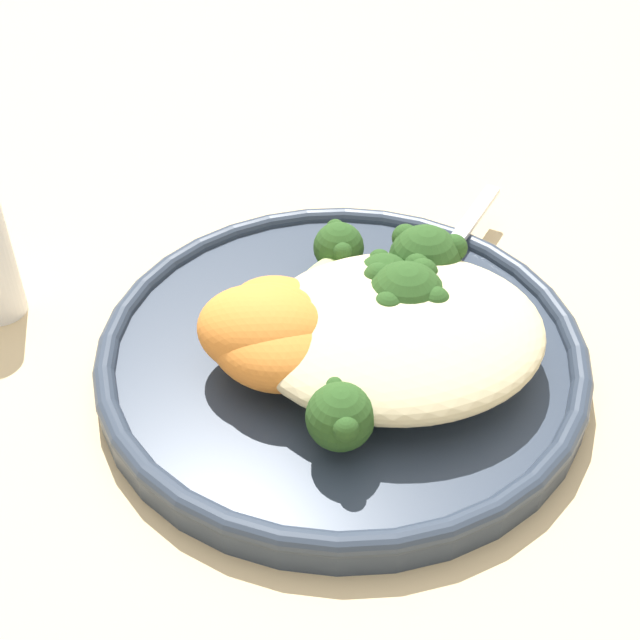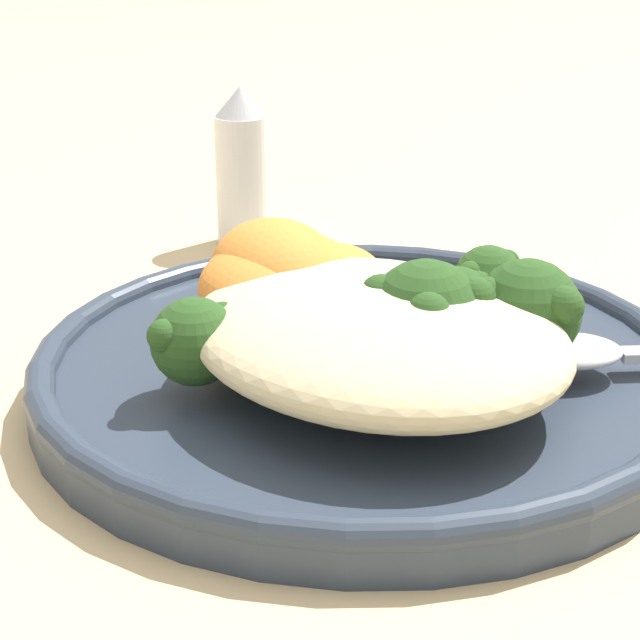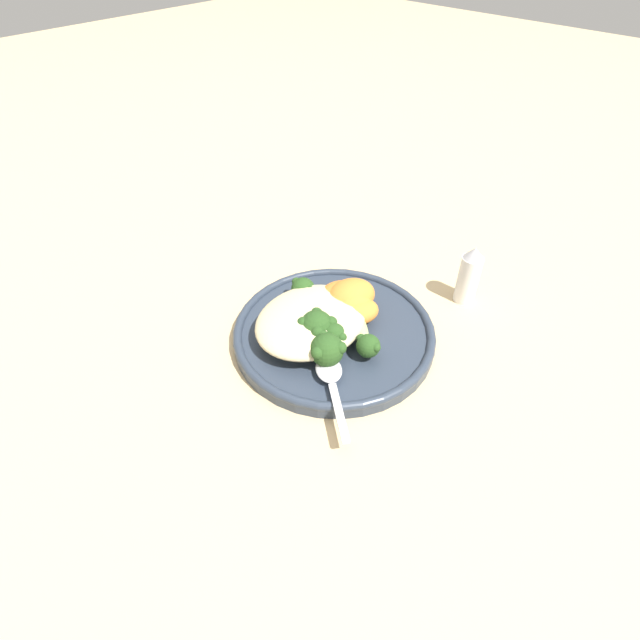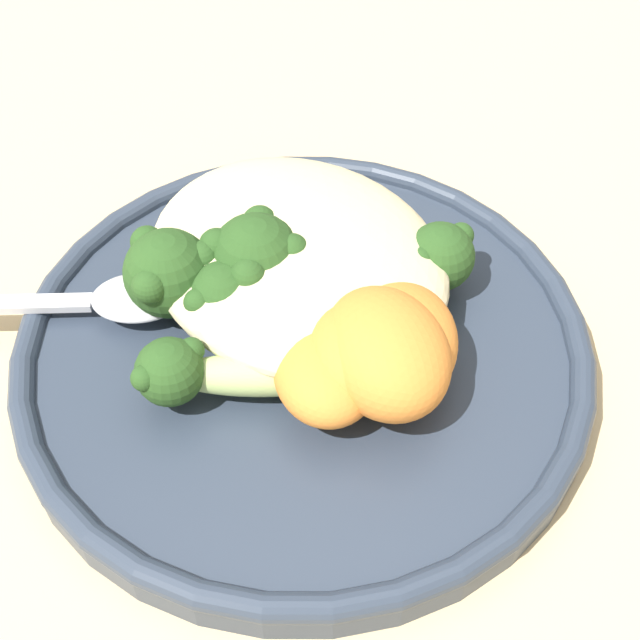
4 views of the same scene
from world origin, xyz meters
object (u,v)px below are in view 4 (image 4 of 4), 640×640
broccoli_stalk_2 (327,295)px  sweet_potato_chunk_2 (326,371)px  broccoli_stalk_1 (358,287)px  sweet_potato_chunk_1 (385,353)px  broccoli_stalk_5 (182,283)px  sweet_potato_chunk_0 (352,356)px  broccoli_stalk_6 (208,370)px  broccoli_stalk_4 (239,310)px  broccoli_stalk_0 (418,282)px  broccoli_stalk_3 (260,268)px  sweet_potato_chunk_3 (391,346)px  quinoa_mound (297,259)px  spoon (112,299)px  plate (302,350)px

broccoli_stalk_2 → sweet_potato_chunk_2: 0.04m
broccoli_stalk_1 → sweet_potato_chunk_1: sweet_potato_chunk_1 is taller
broccoli_stalk_5 → sweet_potato_chunk_0: broccoli_stalk_5 is taller
broccoli_stalk_6 → sweet_potato_chunk_2: bearing=178.2°
sweet_potato_chunk_1 → sweet_potato_chunk_0: bearing=-132.9°
broccoli_stalk_4 → sweet_potato_chunk_1: bearing=-165.1°
broccoli_stalk_0 → broccoli_stalk_1: broccoli_stalk_0 is taller
broccoli_stalk_1 → broccoli_stalk_2: size_ratio=1.02×
broccoli_stalk_1 → sweet_potato_chunk_2: 0.05m
broccoli_stalk_6 → broccoli_stalk_4: bearing=-109.5°
broccoli_stalk_3 → broccoli_stalk_5: (-0.02, -0.03, -0.00)m
broccoli_stalk_2 → sweet_potato_chunk_3: (0.04, 0.00, 0.00)m
quinoa_mound → broccoli_stalk_1: quinoa_mound is taller
broccoli_stalk_1 → sweet_potato_chunk_2: sweet_potato_chunk_2 is taller
broccoli_stalk_5 → spoon: bearing=28.3°
broccoli_stalk_1 → broccoli_stalk_4: size_ratio=1.04×
plate → broccoli_stalk_0: size_ratio=2.26×
plate → sweet_potato_chunk_0: 0.04m
broccoli_stalk_2 → sweet_potato_chunk_2: size_ratio=1.50×
quinoa_mound → sweet_potato_chunk_3: bearing=-1.4°
broccoli_stalk_0 → broccoli_stalk_3: bearing=128.8°
plate → sweet_potato_chunk_3: sweet_potato_chunk_3 is taller
plate → broccoli_stalk_2: 0.03m
broccoli_stalk_3 → spoon: bearing=62.5°
sweet_potato_chunk_1 → broccoli_stalk_4: bearing=-154.1°
plate → sweet_potato_chunk_2: sweet_potato_chunk_2 is taller
plate → sweet_potato_chunk_3: bearing=22.2°
broccoli_stalk_1 → sweet_potato_chunk_0: 0.05m
quinoa_mound → broccoli_stalk_2: quinoa_mound is taller
sweet_potato_chunk_1 → broccoli_stalk_3: bearing=-171.4°
plate → broccoli_stalk_6: bearing=-91.7°
broccoli_stalk_4 → broccoli_stalk_6: 0.03m
broccoli_stalk_6 → sweet_potato_chunk_3: (0.04, 0.07, 0.01)m
broccoli_stalk_0 → broccoli_stalk_2: size_ratio=1.40×
broccoli_stalk_4 → broccoli_stalk_5: 0.03m
broccoli_stalk_2 → sweet_potato_chunk_2: broccoli_stalk_2 is taller
broccoli_stalk_5 → broccoli_stalk_4: bearing=-171.7°
sweet_potato_chunk_0 → spoon: sweet_potato_chunk_0 is taller
broccoli_stalk_1 → broccoli_stalk_2: 0.02m
plate → spoon: bearing=-141.2°
plate → broccoli_stalk_3: size_ratio=2.42×
sweet_potato_chunk_2 → broccoli_stalk_2: bearing=140.3°
broccoli_stalk_6 → sweet_potato_chunk_1: size_ratio=1.22×
broccoli_stalk_0 → sweet_potato_chunk_2: 0.07m
broccoli_stalk_5 → sweet_potato_chunk_3: broccoli_stalk_5 is taller
broccoli_stalk_5 → broccoli_stalk_6: broccoli_stalk_5 is taller
broccoli_stalk_0 → sweet_potato_chunk_0: 0.06m
broccoli_stalk_1 → sweet_potato_chunk_1: 0.05m
broccoli_stalk_5 → broccoli_stalk_2: bearing=-147.6°
broccoli_stalk_1 → sweet_potato_chunk_3: size_ratio=1.23×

